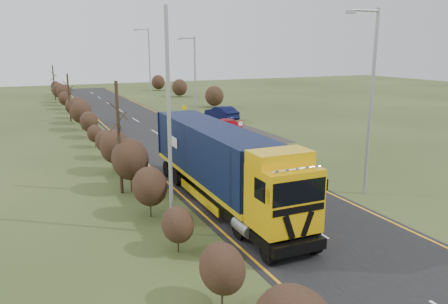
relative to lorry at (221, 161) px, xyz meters
name	(u,v)px	position (x,y,z in m)	size (l,w,h in m)	color
ground	(263,199)	(2.32, -0.18, -2.24)	(160.00, 160.00, 0.00)	#30411C
road	(194,156)	(2.32, 9.82, -2.23)	(8.00, 120.00, 0.02)	black
layby	(220,127)	(8.82, 19.82, -2.23)	(6.00, 18.00, 0.02)	#282624
lane_markings	(196,157)	(2.32, 9.52, -2.21)	(7.52, 116.00, 0.01)	orange
hedgerow	(116,148)	(-3.68, 7.72, -0.62)	(2.24, 102.04, 6.05)	black
lorry	(221,161)	(0.00, 0.00, 0.00)	(2.76, 14.17, 3.94)	black
car_red_hatchback	(226,125)	(8.13, 16.90, -1.50)	(1.73, 4.31, 1.47)	#A10814
car_blue_sedan	(221,113)	(10.82, 23.83, -1.47)	(1.63, 4.67, 1.54)	black
streetlight_near	(370,96)	(7.58, -1.79, 3.08)	(2.04, 0.19, 9.62)	#9B9DA0
streetlight_mid	(194,77)	(7.50, 23.25, 2.58)	(1.87, 0.18, 8.77)	#9B9DA0
streetlight_far	(149,62)	(7.67, 41.35, 3.47)	(2.18, 0.21, 10.28)	#9B9DA0
left_pole	(169,126)	(-3.37, -2.44, 2.41)	(0.16, 0.16, 9.29)	#9B9DA0
speed_sign	(240,128)	(7.10, 11.89, -0.83)	(0.57, 0.10, 2.05)	#9B9DA0
warning_board	(184,111)	(6.95, 25.00, -1.18)	(0.67, 0.11, 1.77)	#9B9DA0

